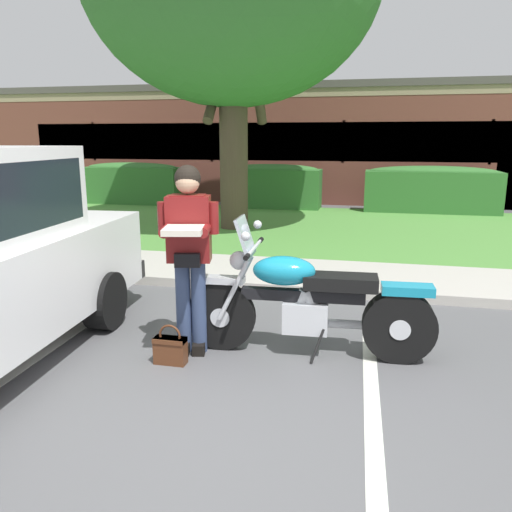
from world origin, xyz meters
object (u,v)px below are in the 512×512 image
at_px(hedge_left, 133,183).
at_px(hedge_center_right, 431,189).
at_px(handbag, 170,348).
at_px(brick_building, 352,142).
at_px(motorcycle, 317,303).
at_px(rider_person, 189,245).
at_px(hedge_center_left, 272,186).

relative_size(hedge_left, hedge_center_right, 0.87).
height_order(handbag, hedge_center_right, hedge_center_right).
bearing_deg(brick_building, motorcycle, -88.29).
height_order(handbag, brick_building, brick_building).
distance_m(hedge_center_right, brick_building, 7.28).
xyz_separation_m(motorcycle, hedge_left, (-6.46, 9.53, 0.16)).
distance_m(rider_person, hedge_left, 11.10).
xyz_separation_m(handbag, brick_building, (0.73, 16.80, 1.61)).
bearing_deg(hedge_left, rider_person, -61.24).
xyz_separation_m(rider_person, hedge_center_left, (-1.17, 9.72, -0.36)).
height_order(rider_person, brick_building, brick_building).
height_order(motorcycle, rider_person, rider_person).
distance_m(hedge_left, brick_building, 9.12).
bearing_deg(hedge_center_right, handbag, -107.19).
distance_m(rider_person, hedge_center_right, 10.18).
relative_size(hedge_center_right, brick_building, 0.14).
distance_m(motorcycle, hedge_center_left, 9.81).
relative_size(handbag, hedge_center_right, 0.11).
bearing_deg(brick_building, rider_person, -92.21).
relative_size(rider_person, handbag, 4.74).
xyz_separation_m(motorcycle, hedge_center_left, (-2.29, 9.53, 0.16)).
bearing_deg(hedge_center_left, handbag, -83.88).
height_order(handbag, hedge_center_left, hedge_center_left).
distance_m(rider_person, handbag, 0.91).
relative_size(handbag, brick_building, 0.02).
height_order(motorcycle, hedge_center_left, motorcycle).
bearing_deg(hedge_center_right, hedge_left, 180.00).
relative_size(hedge_left, hedge_center_left, 1.11).
relative_size(hedge_center_left, hedge_center_right, 0.79).
distance_m(rider_person, hedge_center_left, 9.80).
bearing_deg(brick_building, hedge_left, -131.31).
xyz_separation_m(rider_person, hedge_center_right, (3.00, 9.72, -0.36)).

